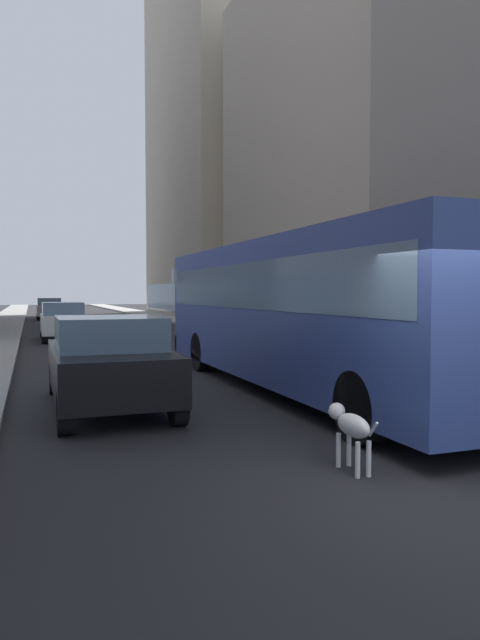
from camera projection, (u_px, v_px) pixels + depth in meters
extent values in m
plane|color=#232326|center=(95.00, 323.00, 38.80)|extent=(120.00, 120.00, 0.00)
cube|color=gray|center=(4.00, 323.00, 36.85)|extent=(2.40, 110.00, 0.15)
cube|color=#9E9991|center=(178.00, 320.00, 40.74)|extent=(2.40, 110.00, 0.15)
cube|color=#B2A893|center=(353.00, 140.00, 29.94)|extent=(8.21, 18.53, 19.98)
cube|color=slate|center=(281.00, 301.00, 28.95)|extent=(0.08, 16.68, 2.40)
cube|color=#B2A893|center=(223.00, 74.00, 49.79)|extent=(9.80, 20.08, 42.00)
cube|color=slate|center=(169.00, 297.00, 49.05)|extent=(0.08, 18.07, 2.40)
cube|color=#33478C|center=(300.00, 310.00, 11.91)|extent=(2.55, 11.50, 2.75)
cube|color=slate|center=(301.00, 286.00, 11.88)|extent=(2.57, 11.04, 0.90)
cube|color=black|center=(217.00, 342.00, 17.31)|extent=(2.55, 0.16, 0.44)
cylinder|color=black|center=(201.00, 352.00, 14.91)|extent=(0.30, 1.00, 1.00)
cylinder|color=black|center=(280.00, 349.00, 15.68)|extent=(0.30, 1.00, 1.00)
cylinder|color=black|center=(361.00, 407.00, 7.68)|extent=(0.30, 1.00, 1.00)
cube|color=silver|center=(174.00, 276.00, 16.20)|extent=(0.08, 0.24, 0.40)
cube|color=silver|center=(63.00, 324.00, 24.56)|extent=(1.78, 4.26, 0.75)
cube|color=slate|center=(63.00, 309.00, 24.33)|extent=(1.64, 1.92, 0.55)
cylinder|color=black|center=(43.00, 330.00, 25.93)|extent=(0.22, 0.64, 0.64)
cylinder|color=black|center=(79.00, 330.00, 26.46)|extent=(0.22, 0.64, 0.64)
cylinder|color=black|center=(45.00, 336.00, 22.70)|extent=(0.22, 0.64, 0.64)
cylinder|color=black|center=(85.00, 335.00, 23.24)|extent=(0.22, 0.64, 0.64)
cube|color=black|center=(108.00, 369.00, 10.10)|extent=(1.87, 4.37, 0.75)
cube|color=slate|center=(109.00, 333.00, 9.87)|extent=(1.72, 1.97, 0.55)
cylinder|color=black|center=(55.00, 378.00, 11.50)|extent=(0.22, 0.64, 0.64)
cylinder|color=black|center=(138.00, 374.00, 12.07)|extent=(0.22, 0.64, 0.64)
cylinder|color=black|center=(65.00, 413.00, 8.18)|extent=(0.22, 0.64, 0.64)
cylinder|color=black|center=(178.00, 405.00, 8.74)|extent=(0.22, 0.64, 0.64)
cube|color=#B7BABF|center=(49.00, 310.00, 43.06)|extent=(1.77, 4.25, 0.75)
cube|color=slate|center=(49.00, 302.00, 42.82)|extent=(1.63, 1.91, 0.55)
cylinder|color=black|center=(38.00, 315.00, 44.41)|extent=(0.22, 0.64, 0.64)
cylinder|color=black|center=(59.00, 314.00, 44.95)|extent=(0.22, 0.64, 0.64)
cylinder|color=black|center=(39.00, 316.00, 41.20)|extent=(0.22, 0.64, 0.64)
cylinder|color=black|center=(61.00, 316.00, 41.73)|extent=(0.22, 0.64, 0.64)
ellipsoid|color=white|center=(353.00, 426.00, 6.50)|extent=(0.22, 0.60, 0.26)
sphere|color=white|center=(337.00, 411.00, 6.85)|extent=(0.20, 0.20, 0.20)
sphere|color=black|center=(331.00, 410.00, 6.85)|extent=(0.07, 0.07, 0.07)
sphere|color=black|center=(340.00, 409.00, 6.89)|extent=(0.07, 0.07, 0.07)
cylinder|color=white|center=(373.00, 429.00, 6.12)|extent=(0.03, 0.16, 0.19)
cylinder|color=white|center=(338.00, 450.00, 6.69)|extent=(0.06, 0.06, 0.40)
cylinder|color=white|center=(349.00, 449.00, 6.74)|extent=(0.06, 0.06, 0.40)
cylinder|color=white|center=(358.00, 460.00, 6.30)|extent=(0.06, 0.06, 0.40)
cylinder|color=white|center=(369.00, 459.00, 6.34)|extent=(0.06, 0.06, 0.40)
sphere|color=black|center=(353.00, 420.00, 6.61)|extent=(0.04, 0.04, 0.04)
sphere|color=black|center=(353.00, 426.00, 6.40)|extent=(0.04, 0.04, 0.04)
sphere|color=black|center=(364.00, 424.00, 6.34)|extent=(0.04, 0.04, 0.04)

